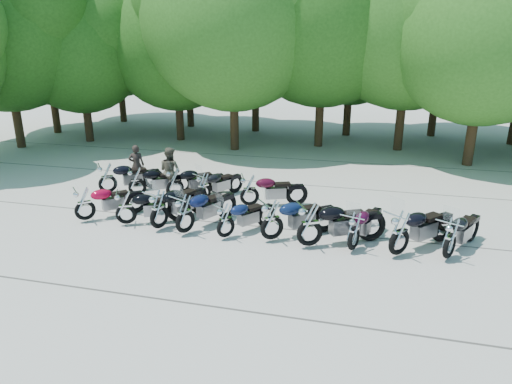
% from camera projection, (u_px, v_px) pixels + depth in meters
% --- Properties ---
extents(ground, '(90.00, 90.00, 0.00)m').
position_uv_depth(ground, '(243.00, 247.00, 12.49)').
color(ground, '#A09C91').
rests_on(ground, ground).
extents(tree_0, '(7.50, 7.50, 9.21)m').
position_uv_depth(tree_0, '(45.00, 39.00, 26.26)').
color(tree_0, '#3A2614').
rests_on(tree_0, ground).
extents(tree_1, '(6.97, 6.97, 8.55)m').
position_uv_depth(tree_1, '(79.00, 47.00, 24.00)').
color(tree_1, '#3A2614').
rests_on(tree_1, ground).
extents(tree_2, '(7.31, 7.31, 8.97)m').
position_uv_depth(tree_2, '(176.00, 42.00, 24.30)').
color(tree_2, '#3A2614').
rests_on(tree_2, ground).
extents(tree_3, '(8.70, 8.70, 10.67)m').
position_uv_depth(tree_3, '(233.00, 19.00, 21.66)').
color(tree_3, '#3A2614').
rests_on(tree_3, ground).
extents(tree_4, '(9.13, 9.13, 11.20)m').
position_uv_depth(tree_4, '(324.00, 13.00, 22.31)').
color(tree_4, '#3A2614').
rests_on(tree_4, ground).
extents(tree_5, '(9.04, 9.04, 11.10)m').
position_uv_depth(tree_5, '(411.00, 14.00, 21.50)').
color(tree_5, '#3A2614').
rests_on(tree_5, ground).
extents(tree_6, '(8.00, 8.00, 9.82)m').
position_uv_depth(tree_6, '(487.00, 29.00, 18.87)').
color(tree_6, '#3A2614').
rests_on(tree_6, ground).
extents(tree_9, '(7.59, 7.59, 9.32)m').
position_uv_depth(tree_9, '(116.00, 38.00, 30.05)').
color(tree_9, '#3A2614').
rests_on(tree_9, ground).
extents(tree_10, '(7.78, 7.78, 9.55)m').
position_uv_depth(tree_10, '(187.00, 36.00, 28.23)').
color(tree_10, '#3A2614').
rests_on(tree_10, ground).
extents(tree_11, '(7.56, 7.56, 9.28)m').
position_uv_depth(tree_11, '(256.00, 38.00, 26.73)').
color(tree_11, '#3A2614').
rests_on(tree_11, ground).
extents(tree_12, '(7.88, 7.88, 9.67)m').
position_uv_depth(tree_12, '(352.00, 34.00, 25.42)').
color(tree_12, '#3A2614').
rests_on(tree_12, ground).
extents(tree_13, '(8.31, 8.31, 10.20)m').
position_uv_depth(tree_13, '(444.00, 28.00, 25.12)').
color(tree_13, '#3A2614').
rests_on(tree_13, ground).
extents(tree_17, '(8.31, 8.31, 10.20)m').
position_uv_depth(tree_17, '(2.00, 26.00, 22.24)').
color(tree_17, '#3A2614').
rests_on(tree_17, ground).
extents(motorcycle_0, '(2.04, 2.01, 1.24)m').
position_uv_depth(motorcycle_0, '(84.00, 203.00, 14.02)').
color(motorcycle_0, maroon).
rests_on(motorcycle_0, ground).
extents(motorcycle_1, '(2.27, 1.55, 1.24)m').
position_uv_depth(motorcycle_1, '(125.00, 207.00, 13.73)').
color(motorcycle_1, black).
rests_on(motorcycle_1, ground).
extents(motorcycle_2, '(1.56, 2.55, 1.38)m').
position_uv_depth(motorcycle_2, '(159.00, 208.00, 13.39)').
color(motorcycle_2, black).
rests_on(motorcycle_2, ground).
extents(motorcycle_3, '(1.72, 2.48, 1.36)m').
position_uv_depth(motorcycle_3, '(185.00, 213.00, 13.07)').
color(motorcycle_3, '#0C1236').
rests_on(motorcycle_3, ground).
extents(motorcycle_4, '(1.74, 2.05, 1.17)m').
position_uv_depth(motorcycle_4, '(226.00, 220.00, 12.81)').
color(motorcycle_4, '#0D183D').
rests_on(motorcycle_4, ground).
extents(motorcycle_5, '(2.36, 2.06, 1.37)m').
position_uv_depth(motorcycle_5, '(272.00, 219.00, 12.61)').
color(motorcycle_5, '#0C1939').
rests_on(motorcycle_5, ground).
extents(motorcycle_6, '(2.62, 1.94, 1.45)m').
position_uv_depth(motorcycle_6, '(310.00, 223.00, 12.18)').
color(motorcycle_6, black).
rests_on(motorcycle_6, ground).
extents(motorcycle_7, '(1.39, 2.29, 1.24)m').
position_uv_depth(motorcycle_7, '(354.00, 230.00, 12.01)').
color(motorcycle_7, '#330621').
rests_on(motorcycle_7, ground).
extents(motorcycle_8, '(2.26, 2.35, 1.41)m').
position_uv_depth(motorcycle_8, '(400.00, 232.00, 11.69)').
color(motorcycle_8, black).
rests_on(motorcycle_8, ground).
extents(motorcycle_9, '(1.71, 2.31, 1.28)m').
position_uv_depth(motorcycle_9, '(451.00, 237.00, 11.54)').
color(motorcycle_9, black).
rests_on(motorcycle_9, ground).
extents(motorcycle_10, '(2.26, 1.98, 1.31)m').
position_uv_depth(motorcycle_10, '(107.00, 177.00, 16.55)').
color(motorcycle_10, black).
rests_on(motorcycle_10, ground).
extents(motorcycle_11, '(2.25, 1.66, 1.24)m').
position_uv_depth(motorcycle_11, '(137.00, 181.00, 16.23)').
color(motorcycle_11, black).
rests_on(motorcycle_11, ground).
extents(motorcycle_12, '(2.16, 1.85, 1.24)m').
position_uv_depth(motorcycle_12, '(175.00, 182.00, 16.15)').
color(motorcycle_12, black).
rests_on(motorcycle_12, ground).
extents(motorcycle_13, '(1.60, 2.12, 1.18)m').
position_uv_depth(motorcycle_13, '(204.00, 186.00, 15.74)').
color(motorcycle_13, black).
rests_on(motorcycle_13, ground).
extents(motorcycle_14, '(2.35, 1.47, 1.28)m').
position_uv_depth(motorcycle_14, '(250.00, 189.00, 15.26)').
color(motorcycle_14, '#3D081A').
rests_on(motorcycle_14, ground).
extents(rider_0, '(0.68, 0.56, 1.60)m').
position_uv_depth(rider_0, '(137.00, 165.00, 17.59)').
color(rider_0, black).
rests_on(rider_0, ground).
extents(rider_1, '(1.03, 0.92, 1.74)m').
position_uv_depth(rider_1, '(170.00, 171.00, 16.56)').
color(rider_1, brown).
rests_on(rider_1, ground).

